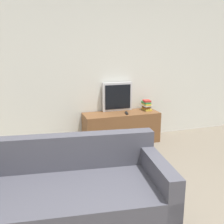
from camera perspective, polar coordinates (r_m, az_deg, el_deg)
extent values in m
cube|color=silver|center=(4.73, -3.24, 9.15)|extent=(9.00, 0.06, 2.60)
cube|color=brown|center=(4.76, 2.00, -3.39)|extent=(1.36, 0.48, 0.55)
cube|color=silver|center=(4.81, 1.12, 3.38)|extent=(0.56, 0.08, 0.52)
cube|color=black|center=(4.77, 1.30, 3.28)|extent=(0.48, 0.01, 0.44)
cube|color=#474751|center=(2.62, -9.96, -20.03)|extent=(1.99, 1.14, 0.47)
cube|color=#474751|center=(2.76, -10.49, -8.51)|extent=(1.89, 0.40, 0.36)
cube|color=#474751|center=(2.71, 9.55, -16.35)|extent=(0.26, 0.92, 0.67)
cube|color=gold|center=(4.94, 7.56, 0.61)|extent=(0.12, 0.22, 0.03)
cube|color=#995623|center=(4.93, 7.43, 0.97)|extent=(0.12, 0.16, 0.03)
cube|color=black|center=(4.92, 7.53, 1.25)|extent=(0.15, 0.17, 0.02)
cube|color=silver|center=(4.92, 7.45, 1.45)|extent=(0.16, 0.23, 0.02)
cube|color=gold|center=(4.91, 7.49, 1.71)|extent=(0.11, 0.21, 0.03)
cube|color=#2D753D|center=(4.91, 7.42, 2.05)|extent=(0.11, 0.20, 0.03)
cube|color=#B72D28|center=(4.91, 7.61, 2.40)|extent=(0.14, 0.17, 0.03)
cube|color=black|center=(4.63, 3.18, -0.23)|extent=(0.08, 0.17, 0.02)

